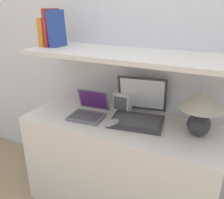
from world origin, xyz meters
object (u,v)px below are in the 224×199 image
(laptop_small, at_px, (89,111))
(router_box, at_px, (122,102))
(computer_mouse, at_px, (112,123))
(book_red, at_px, (52,28))
(table_lamp, at_px, (201,106))
(laptop_large, at_px, (139,112))
(book_orange, at_px, (48,32))
(book_blue, at_px, (57,29))

(laptop_small, relative_size, router_box, 1.83)
(computer_mouse, bearing_deg, book_red, 165.73)
(laptop_small, height_order, book_red, book_red)
(table_lamp, xyz_separation_m, router_box, (-0.54, 0.12, -0.11))
(computer_mouse, bearing_deg, router_box, 99.19)
(laptop_large, relative_size, book_red, 1.53)
(table_lamp, xyz_separation_m, book_orange, (-1.08, 0.02, 0.36))
(router_box, xyz_separation_m, book_red, (-0.50, -0.10, 0.50))
(router_box, distance_m, book_blue, 0.68)
(book_blue, bearing_deg, table_lamp, -0.89)
(laptop_small, relative_size, computer_mouse, 1.94)
(laptop_large, distance_m, computer_mouse, 0.20)
(computer_mouse, xyz_separation_m, book_red, (-0.53, 0.14, 0.55))
(router_box, bearing_deg, book_orange, -169.13)
(book_orange, bearing_deg, laptop_large, 1.49)
(laptop_large, height_order, laptop_small, laptop_large)
(table_lamp, distance_m, router_box, 0.56)
(table_lamp, xyz_separation_m, laptop_small, (-0.71, -0.07, -0.14))
(table_lamp, distance_m, book_orange, 1.13)
(router_box, height_order, book_red, book_red)
(book_orange, xyz_separation_m, book_red, (0.04, 0.00, 0.03))
(book_orange, distance_m, book_red, 0.05)
(computer_mouse, bearing_deg, book_orange, 166.72)
(laptop_large, height_order, book_blue, book_blue)
(table_lamp, bearing_deg, book_orange, 179.18)
(table_lamp, distance_m, book_red, 1.11)
(table_lamp, bearing_deg, laptop_large, 175.03)
(laptop_small, xyz_separation_m, book_orange, (-0.37, 0.09, 0.50))
(table_lamp, distance_m, book_blue, 1.07)
(computer_mouse, bearing_deg, laptop_large, 52.87)
(router_box, relative_size, book_blue, 0.56)
(computer_mouse, distance_m, book_orange, 0.79)
(book_red, height_order, book_blue, book_red)
(laptop_small, distance_m, book_red, 0.63)
(laptop_large, height_order, router_box, laptop_large)
(book_red, xyz_separation_m, book_blue, (0.04, 0.00, -0.00))
(book_red, bearing_deg, laptop_small, -14.79)
(computer_mouse, height_order, book_red, book_red)
(laptop_small, xyz_separation_m, router_box, (0.17, 0.19, 0.03))
(laptop_large, xyz_separation_m, book_blue, (-0.61, -0.02, 0.51))
(book_orange, bearing_deg, router_box, 10.87)
(book_red, bearing_deg, router_box, 11.75)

